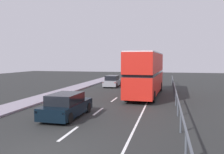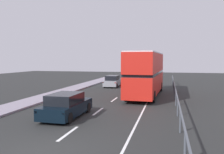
# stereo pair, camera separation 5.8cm
# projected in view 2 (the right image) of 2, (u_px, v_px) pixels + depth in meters

# --- Properties ---
(ground_plane) EXTENTS (73.97, 120.00, 0.10)m
(ground_plane) POSITION_uv_depth(u_px,v_px,m) (43.00, 153.00, 9.26)
(ground_plane) COLOR #252726
(lane_paint_markings) EXTENTS (3.14, 46.00, 0.01)m
(lane_paint_markings) POSITION_uv_depth(u_px,v_px,m) (127.00, 110.00, 16.99)
(lane_paint_markings) COLOR silver
(lane_paint_markings) RESTS_ON ground
(bridge_side_railing) EXTENTS (0.10, 42.00, 1.11)m
(bridge_side_railing) POSITION_uv_depth(u_px,v_px,m) (177.00, 98.00, 16.71)
(bridge_side_railing) COLOR #484E57
(bridge_side_railing) RESTS_ON ground
(double_decker_bus_red) EXTENTS (3.00, 10.81, 4.28)m
(double_decker_bus_red) POSITION_uv_depth(u_px,v_px,m) (146.00, 73.00, 23.59)
(double_decker_bus_red) COLOR red
(double_decker_bus_red) RESTS_ON ground
(hatchback_car_near) EXTENTS (1.93, 4.47, 1.50)m
(hatchback_car_near) POSITION_uv_depth(u_px,v_px,m) (66.00, 106.00, 14.86)
(hatchback_car_near) COLOR black
(hatchback_car_near) RESTS_ON ground
(sedan_car_ahead) EXTENTS (1.79, 4.11, 1.49)m
(sedan_car_ahead) POSITION_uv_depth(u_px,v_px,m) (113.00, 81.00, 31.52)
(sedan_car_ahead) COLOR gray
(sedan_car_ahead) RESTS_ON ground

